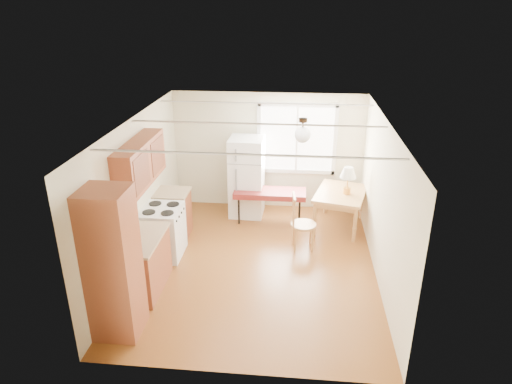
# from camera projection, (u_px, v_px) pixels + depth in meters

# --- Properties ---
(room_shell) EXTENTS (4.60, 5.60, 2.62)m
(room_shell) POSITION_uv_depth(u_px,v_px,m) (257.00, 198.00, 7.38)
(room_shell) COLOR #5F3213
(room_shell) RESTS_ON ground
(kitchen_run) EXTENTS (0.65, 3.40, 2.20)m
(kitchen_run) POSITION_uv_depth(u_px,v_px,m) (143.00, 234.00, 7.11)
(kitchen_run) COLOR brown
(kitchen_run) RESTS_ON ground
(window_unit) EXTENTS (1.64, 0.05, 1.51)m
(window_unit) POSITION_uv_depth(u_px,v_px,m) (297.00, 139.00, 9.48)
(window_unit) COLOR white
(window_unit) RESTS_ON room_shell
(pendant_light) EXTENTS (0.26, 0.26, 0.40)m
(pendant_light) POSITION_uv_depth(u_px,v_px,m) (303.00, 134.00, 7.30)
(pendant_light) COLOR black
(pendant_light) RESTS_ON room_shell
(refrigerator) EXTENTS (0.71, 0.73, 1.67)m
(refrigerator) POSITION_uv_depth(u_px,v_px,m) (247.00, 177.00, 9.45)
(refrigerator) COLOR white
(refrigerator) RESTS_ON ground
(bench) EXTENTS (1.45, 0.54, 0.67)m
(bench) POSITION_uv_depth(u_px,v_px,m) (270.00, 194.00, 9.21)
(bench) COLOR maroon
(bench) RESTS_ON ground
(dining_table) EXTENTS (1.17, 1.39, 0.75)m
(dining_table) POSITION_uv_depth(u_px,v_px,m) (340.00, 197.00, 8.94)
(dining_table) COLOR #AA7641
(dining_table) RESTS_ON ground
(chair) EXTENTS (0.47, 0.46, 1.04)m
(chair) POSITION_uv_depth(u_px,v_px,m) (298.00, 218.00, 8.17)
(chair) COLOR #AA7641
(chair) RESTS_ON ground
(table_lamp) EXTENTS (0.31, 0.31, 0.54)m
(table_lamp) POSITION_uv_depth(u_px,v_px,m) (348.00, 175.00, 8.68)
(table_lamp) COLOR gold
(table_lamp) RESTS_ON dining_table
(coffee_maker) EXTENTS (0.22, 0.27, 0.37)m
(coffee_maker) POSITION_uv_depth(u_px,v_px,m) (126.00, 245.00, 6.41)
(coffee_maker) COLOR black
(coffee_maker) RESTS_ON kitchen_run
(kettle) EXTENTS (0.12, 0.12, 0.22)m
(kettle) POSITION_uv_depth(u_px,v_px,m) (133.00, 231.00, 6.89)
(kettle) COLOR red
(kettle) RESTS_ON kitchen_run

